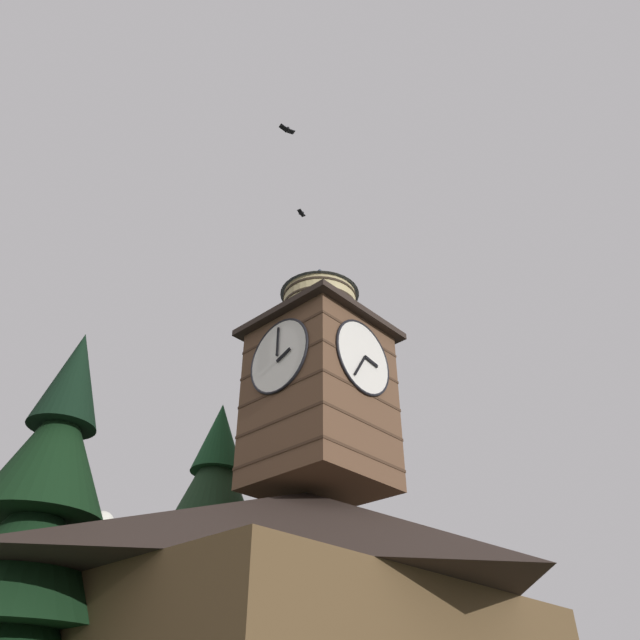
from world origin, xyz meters
name	(u,v)px	position (x,y,z in m)	size (l,w,h in m)	color
building_main	(305,631)	(-0.69, -0.01, 4.39)	(14.53, 11.39, 8.58)	brown
clock_tower	(320,381)	(-0.93, 0.36, 12.79)	(4.90, 4.90, 9.60)	brown
pine_tree_behind	(203,602)	(-0.51, -4.90, 5.68)	(6.94, 6.94, 13.41)	#473323
pine_tree_aside	(22,579)	(7.12, -2.15, 5.06)	(6.15, 6.15, 12.20)	#473323
moon	(102,524)	(-12.01, -35.78, 16.35)	(2.11, 2.11, 2.11)	silver
flying_bird_high	(301,213)	(-2.02, -1.95, 23.77)	(0.60, 0.36, 0.17)	black
flying_bird_low	(287,130)	(3.41, 2.65, 21.34)	(0.68, 0.35, 0.16)	black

